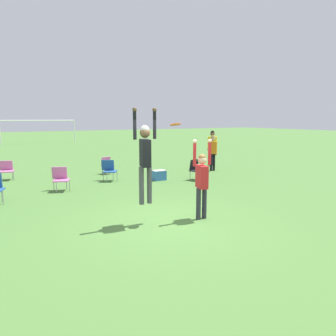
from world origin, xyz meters
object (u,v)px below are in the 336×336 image
(camping_chair_3, at_px, (61,177))
(camping_chair_1, at_px, (6,169))
(person_jumping, at_px, (145,153))
(person_spectator_far, at_px, (212,144))
(camping_chair_4, at_px, (109,169))
(person_spectator_near, at_px, (213,150))
(camping_chair_5, at_px, (107,164))
(person_defending, at_px, (202,178))
(cooler_box, at_px, (159,175))
(frisbee, at_px, (175,124))
(camping_chair_0, at_px, (196,168))

(camping_chair_3, bearing_deg, camping_chair_1, -42.69)
(person_jumping, bearing_deg, person_spectator_far, -31.68)
(camping_chair_4, xyz_separation_m, person_spectator_near, (5.23, -0.16, 0.54))
(camping_chair_1, height_order, person_spectator_near, person_spectator_near)
(camping_chair_5, xyz_separation_m, person_spectator_near, (4.70, -1.84, 0.58))
(person_jumping, height_order, person_spectator_near, person_jumping)
(person_spectator_near, height_order, person_spectator_far, person_spectator_far)
(person_jumping, height_order, camping_chair_3, person_jumping)
(camping_chair_4, bearing_deg, person_defending, 123.12)
(person_defending, bearing_deg, cooler_box, 177.78)
(person_spectator_near, bearing_deg, camping_chair_5, -156.23)
(person_jumping, relative_size, frisbee, 8.30)
(person_spectator_near, bearing_deg, camping_chair_4, -136.59)
(person_spectator_far, height_order, cooler_box, person_spectator_far)
(camping_chair_5, bearing_deg, person_defending, 73.04)
(person_defending, xyz_separation_m, camping_chair_4, (-0.17, 6.08, -0.58))
(frisbee, relative_size, camping_chair_3, 0.33)
(cooler_box, bearing_deg, camping_chair_1, 148.33)
(camping_chair_3, bearing_deg, camping_chair_5, -112.74)
(person_jumping, height_order, camping_chair_0, person_jumping)
(camping_chair_1, bearing_deg, person_spectator_near, -178.96)
(camping_chair_3, xyz_separation_m, cooler_box, (3.95, -0.07, -0.27))
(person_jumping, distance_m, frisbee, 1.02)
(frisbee, bearing_deg, camping_chair_0, 49.07)
(person_spectator_near, relative_size, person_spectator_far, 0.91)
(frisbee, distance_m, camping_chair_0, 5.85)
(frisbee, bearing_deg, person_spectator_far, 46.28)
(person_jumping, bearing_deg, camping_chair_3, 26.35)
(person_jumping, distance_m, camping_chair_3, 5.06)
(person_jumping, bearing_deg, camping_chair_4, 3.51)
(camping_chair_3, bearing_deg, person_jumping, 124.13)
(person_defending, bearing_deg, person_spectator_far, 155.62)
(person_defending, distance_m, person_spectator_far, 9.62)
(frisbee, height_order, person_spectator_far, frisbee)
(camping_chair_1, xyz_separation_m, person_spectator_near, (8.81, -2.54, 0.58))
(person_defending, relative_size, cooler_box, 3.84)
(frisbee, bearing_deg, camping_chair_5, 82.52)
(camping_chair_4, bearing_deg, person_spectator_far, -136.96)
(frisbee, relative_size, person_spectator_near, 0.16)
(person_jumping, height_order, frisbee, person_jumping)
(frisbee, relative_size, camping_chair_0, 0.33)
(camping_chair_3, bearing_deg, frisbee, 132.16)
(camping_chair_3, distance_m, person_spectator_far, 8.78)
(camping_chair_3, height_order, camping_chair_5, camping_chair_3)
(person_jumping, distance_m, person_spectator_near, 8.53)
(camping_chair_0, bearing_deg, person_spectator_far, -151.17)
(person_jumping, relative_size, camping_chair_4, 2.70)
(camping_chair_0, distance_m, camping_chair_1, 7.86)
(person_jumping, distance_m, camping_chair_4, 5.95)
(person_jumping, distance_m, person_defending, 1.58)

